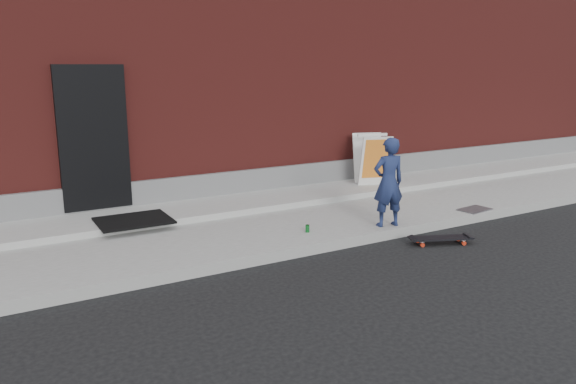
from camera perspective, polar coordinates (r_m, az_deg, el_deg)
ground at (r=7.88m, az=5.15°, el=-5.89°), size 80.00×80.00×0.00m
sidewalk at (r=9.07m, az=-0.31°, el=-2.82°), size 20.00×3.00×0.15m
apron at (r=9.80m, az=-2.93°, el=-0.89°), size 20.00×1.20×0.10m
building at (r=13.77m, az=-12.05°, el=12.46°), size 20.00×8.10×5.00m
child at (r=8.43m, az=10.16°, el=0.98°), size 0.54×0.41×1.34m
skateboard at (r=8.37m, az=15.25°, el=-4.58°), size 0.91×0.56×0.10m
pizza_sign at (r=10.97m, az=8.53°, el=3.35°), size 0.78×0.85×0.98m
soda_can at (r=8.13m, az=1.99°, el=-3.73°), size 0.06×0.06×0.11m
doormat at (r=8.63m, az=-15.40°, el=-2.80°), size 1.06×0.86×0.03m
utility_plate at (r=9.87m, az=18.42°, el=-1.69°), size 0.58×0.41×0.02m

